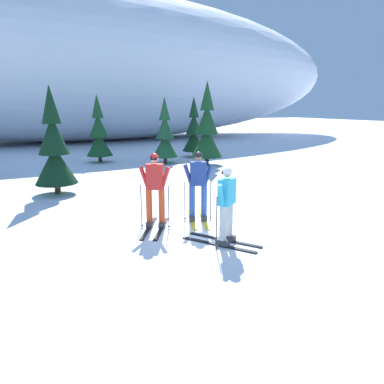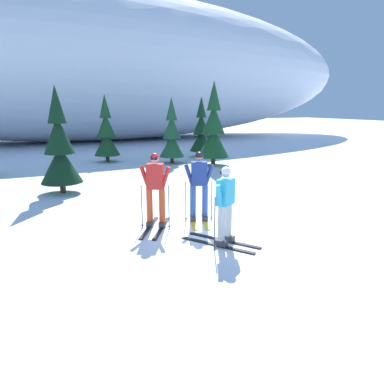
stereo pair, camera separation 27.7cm
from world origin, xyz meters
The scene contains 10 objects.
ground_plane centered at (0.00, 0.00, 0.00)m, with size 120.00×120.00×0.00m, color white.
skier_red_jacket centered at (-1.22, 0.89, 0.97)m, with size 1.25×1.59×1.85m.
skier_cyan_jacket centered at (-0.29, -0.82, 0.89)m, with size 1.29×1.72×1.71m.
skier_navy_jacket centered at (-0.04, 0.86, 0.95)m, with size 1.04×1.73×1.82m.
pine_tree_center_left centered at (-2.80, 5.72, 1.51)m, with size 1.39×1.39×3.60m.
pine_tree_center centered at (0.25, 11.99, 1.46)m, with size 1.35×1.35×3.50m.
pine_tree_center_right centered at (3.16, 10.06, 1.40)m, with size 1.30×1.30×3.36m.
pine_tree_right centered at (4.77, 8.59, 1.72)m, with size 1.58×1.58×4.10m.
pine_tree_far_right centered at (5.58, 11.43, 1.43)m, with size 1.32×1.32×3.43m.
snow_ridge_background centered at (2.86, 24.46, 5.94)m, with size 48.99×16.79×11.88m, color white.
Camera 2 is at (-4.19, -7.11, 2.95)m, focal length 33.79 mm.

